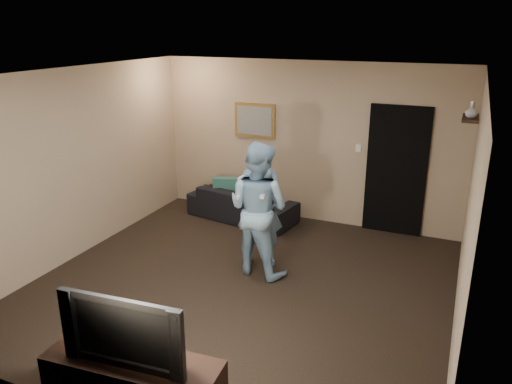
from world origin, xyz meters
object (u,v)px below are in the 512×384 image
at_px(sofa, 242,204).
at_px(wii_player_left, 259,206).
at_px(wii_player_right, 258,209).
at_px(television, 129,326).

relative_size(sofa, wii_player_left, 1.09).
distance_m(wii_player_left, wii_player_right, 0.22).
xyz_separation_m(television, wii_player_left, (-0.12, 2.96, 0.01)).
distance_m(sofa, television, 4.51).
bearing_deg(sofa, television, 112.75).
xyz_separation_m(sofa, television, (1.03, -4.36, 0.56)).
bearing_deg(wii_player_right, television, -88.97).
distance_m(sofa, wii_player_left, 1.77).
distance_m(television, wii_player_right, 2.75).
height_order(wii_player_left, wii_player_right, wii_player_right).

